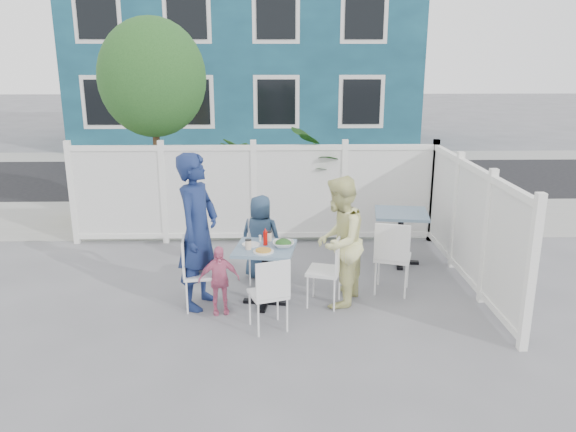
{
  "coord_description": "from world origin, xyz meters",
  "views": [
    {
      "loc": [
        0.44,
        -6.38,
        2.94
      ],
      "look_at": [
        0.6,
        0.39,
        1.01
      ],
      "focal_mm": 35.0,
      "sensor_mm": 36.0,
      "label": 1
    }
  ],
  "objects_px": {
    "spare_table": "(401,224)",
    "boy": "(261,237)",
    "chair_back": "(262,246)",
    "woman": "(339,242)",
    "chair_left": "(194,268)",
    "main_table": "(265,260)",
    "chair_right": "(330,265)",
    "toddler": "(219,280)",
    "man": "(198,231)",
    "chair_near": "(270,290)",
    "utility_cabinet": "(105,186)"
  },
  "relations": [
    {
      "from": "chair_back",
      "to": "toddler",
      "type": "distance_m",
      "value": 1.14
    },
    {
      "from": "utility_cabinet",
      "to": "toddler",
      "type": "bearing_deg",
      "value": -57.87
    },
    {
      "from": "chair_right",
      "to": "toddler",
      "type": "xyz_separation_m",
      "value": [
        -1.33,
        -0.19,
        -0.1
      ]
    },
    {
      "from": "chair_right",
      "to": "chair_near",
      "type": "xyz_separation_m",
      "value": [
        -0.72,
        -0.67,
        -0.02
      ]
    },
    {
      "from": "chair_left",
      "to": "boy",
      "type": "bearing_deg",
      "value": 134.94
    },
    {
      "from": "utility_cabinet",
      "to": "main_table",
      "type": "bearing_deg",
      "value": -51.23
    },
    {
      "from": "chair_left",
      "to": "chair_back",
      "type": "relative_size",
      "value": 1.05
    },
    {
      "from": "woman",
      "to": "chair_near",
      "type": "bearing_deg",
      "value": -26.17
    },
    {
      "from": "spare_table",
      "to": "woman",
      "type": "xyz_separation_m",
      "value": [
        -1.06,
        -1.36,
        0.19
      ]
    },
    {
      "from": "chair_right",
      "to": "chair_near",
      "type": "height_order",
      "value": "chair_right"
    },
    {
      "from": "chair_near",
      "to": "woman",
      "type": "height_order",
      "value": "woman"
    },
    {
      "from": "chair_left",
      "to": "utility_cabinet",
      "type": "bearing_deg",
      "value": -157.73
    },
    {
      "from": "main_table",
      "to": "boy",
      "type": "bearing_deg",
      "value": 94.59
    },
    {
      "from": "spare_table",
      "to": "boy",
      "type": "relative_size",
      "value": 0.73
    },
    {
      "from": "chair_near",
      "to": "chair_right",
      "type": "bearing_deg",
      "value": 23.62
    },
    {
      "from": "main_table",
      "to": "chair_back",
      "type": "xyz_separation_m",
      "value": [
        -0.05,
        0.79,
        -0.08
      ]
    },
    {
      "from": "woman",
      "to": "toddler",
      "type": "distance_m",
      "value": 1.5
    },
    {
      "from": "chair_left",
      "to": "chair_back",
      "type": "bearing_deg",
      "value": 131.24
    },
    {
      "from": "utility_cabinet",
      "to": "chair_back",
      "type": "xyz_separation_m",
      "value": [
        3.02,
        -3.22,
        -0.11
      ]
    },
    {
      "from": "chair_back",
      "to": "woman",
      "type": "height_order",
      "value": "woman"
    },
    {
      "from": "utility_cabinet",
      "to": "chair_near",
      "type": "xyz_separation_m",
      "value": [
        3.14,
        -4.73,
        -0.1
      ]
    },
    {
      "from": "woman",
      "to": "toddler",
      "type": "relative_size",
      "value": 1.92
    },
    {
      "from": "chair_back",
      "to": "man",
      "type": "xyz_separation_m",
      "value": [
        -0.74,
        -0.79,
        0.46
      ]
    },
    {
      "from": "chair_right",
      "to": "chair_left",
      "type": "bearing_deg",
      "value": 107.53
    },
    {
      "from": "chair_near",
      "to": "boy",
      "type": "xyz_separation_m",
      "value": [
        -0.14,
        1.61,
        0.08
      ]
    },
    {
      "from": "boy",
      "to": "man",
      "type": "bearing_deg",
      "value": 65.77
    },
    {
      "from": "chair_near",
      "to": "utility_cabinet",
      "type": "bearing_deg",
      "value": 104.27
    },
    {
      "from": "chair_left",
      "to": "chair_right",
      "type": "bearing_deg",
      "value": 84.94
    },
    {
      "from": "chair_right",
      "to": "chair_back",
      "type": "bearing_deg",
      "value": 61.44
    },
    {
      "from": "utility_cabinet",
      "to": "woman",
      "type": "height_order",
      "value": "woman"
    },
    {
      "from": "chair_right",
      "to": "man",
      "type": "xyz_separation_m",
      "value": [
        -1.58,
        0.05,
        0.42
      ]
    },
    {
      "from": "chair_near",
      "to": "main_table",
      "type": "bearing_deg",
      "value": 76.02
    },
    {
      "from": "chair_near",
      "to": "spare_table",
      "type": "bearing_deg",
      "value": 28.56
    },
    {
      "from": "man",
      "to": "utility_cabinet",
      "type": "bearing_deg",
      "value": 48.93
    },
    {
      "from": "spare_table",
      "to": "main_table",
      "type": "bearing_deg",
      "value": -145.15
    },
    {
      "from": "spare_table",
      "to": "chair_right",
      "type": "distance_m",
      "value": 1.82
    },
    {
      "from": "main_table",
      "to": "chair_left",
      "type": "xyz_separation_m",
      "value": [
        -0.85,
        -0.08,
        -0.06
      ]
    },
    {
      "from": "chair_back",
      "to": "woman",
      "type": "relative_size",
      "value": 0.53
    },
    {
      "from": "boy",
      "to": "chair_left",
      "type": "bearing_deg",
      "value": 65.95
    },
    {
      "from": "man",
      "to": "woman",
      "type": "distance_m",
      "value": 1.69
    },
    {
      "from": "spare_table",
      "to": "chair_right",
      "type": "bearing_deg",
      "value": -129.46
    },
    {
      "from": "chair_near",
      "to": "toddler",
      "type": "height_order",
      "value": "chair_near"
    },
    {
      "from": "main_table",
      "to": "man",
      "type": "distance_m",
      "value": 0.88
    },
    {
      "from": "main_table",
      "to": "chair_left",
      "type": "distance_m",
      "value": 0.86
    },
    {
      "from": "chair_left",
      "to": "chair_near",
      "type": "distance_m",
      "value": 1.12
    },
    {
      "from": "utility_cabinet",
      "to": "woman",
      "type": "xyz_separation_m",
      "value": [
        3.96,
        -4.01,
        0.2
      ]
    },
    {
      "from": "chair_right",
      "to": "toddler",
      "type": "bearing_deg",
      "value": 114.35
    },
    {
      "from": "woman",
      "to": "chair_back",
      "type": "bearing_deg",
      "value": -107.35
    },
    {
      "from": "chair_left",
      "to": "chair_back",
      "type": "distance_m",
      "value": 1.18
    },
    {
      "from": "main_table",
      "to": "toddler",
      "type": "distance_m",
      "value": 0.61
    }
  ]
}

